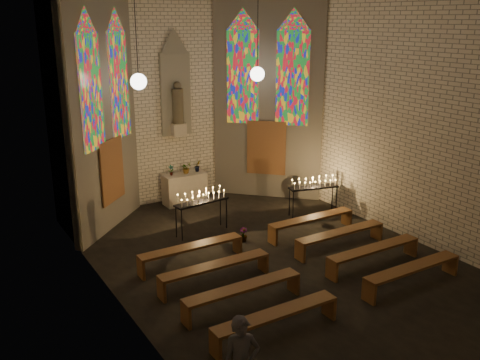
% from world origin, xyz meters
% --- Properties ---
extents(floor, '(12.00, 12.00, 0.00)m').
position_xyz_m(floor, '(0.00, 0.00, 0.00)').
color(floor, black).
rests_on(floor, ground).
extents(room, '(8.22, 12.43, 7.00)m').
position_xyz_m(room, '(-0.00, 3.37, 3.72)').
color(room, beige).
rests_on(room, ground).
extents(altar, '(1.40, 0.60, 1.00)m').
position_xyz_m(altar, '(0.00, 5.45, 0.50)').
color(altar, beige).
rests_on(altar, ground).
extents(flower_vase_left, '(0.19, 0.13, 0.34)m').
position_xyz_m(flower_vase_left, '(-0.44, 5.51, 1.17)').
color(flower_vase_left, '#4C723F').
rests_on(flower_vase_left, altar).
extents(flower_vase_center, '(0.42, 0.39, 0.37)m').
position_xyz_m(flower_vase_center, '(0.08, 5.49, 1.18)').
color(flower_vase_center, '#4C723F').
rests_on(flower_vase_center, altar).
extents(flower_vase_right, '(0.23, 0.20, 0.38)m').
position_xyz_m(flower_vase_right, '(0.50, 5.48, 1.19)').
color(flower_vase_right, '#4C723F').
rests_on(flower_vase_right, altar).
extents(aisle_flower_pot, '(0.25, 0.25, 0.39)m').
position_xyz_m(aisle_flower_pot, '(-0.03, 1.77, 0.20)').
color(aisle_flower_pot, '#4C723F').
rests_on(aisle_flower_pot, ground).
extents(votive_stand_left, '(1.63, 0.55, 1.18)m').
position_xyz_m(votive_stand_left, '(-0.69, 2.92, 1.01)').
color(votive_stand_left, black).
rests_on(votive_stand_left, ground).
extents(votive_stand_right, '(1.58, 0.73, 1.13)m').
position_xyz_m(votive_stand_right, '(2.90, 2.43, 0.97)').
color(votive_stand_right, black).
rests_on(votive_stand_right, ground).
extents(pew_left_0, '(2.70, 0.38, 0.52)m').
position_xyz_m(pew_left_0, '(-1.87, 1.22, 0.42)').
color(pew_left_0, brown).
rests_on(pew_left_0, ground).
extents(pew_right_0, '(2.70, 0.38, 0.52)m').
position_xyz_m(pew_right_0, '(1.87, 1.22, 0.42)').
color(pew_right_0, brown).
rests_on(pew_right_0, ground).
extents(pew_left_1, '(2.70, 0.38, 0.52)m').
position_xyz_m(pew_left_1, '(-1.87, 0.02, 0.42)').
color(pew_left_1, brown).
rests_on(pew_left_1, ground).
extents(pew_right_1, '(2.70, 0.38, 0.52)m').
position_xyz_m(pew_right_1, '(1.87, 0.02, 0.42)').
color(pew_right_1, brown).
rests_on(pew_right_1, ground).
extents(pew_left_2, '(2.70, 0.38, 0.52)m').
position_xyz_m(pew_left_2, '(-1.87, -1.18, 0.42)').
color(pew_left_2, brown).
rests_on(pew_left_2, ground).
extents(pew_right_2, '(2.70, 0.38, 0.52)m').
position_xyz_m(pew_right_2, '(1.87, -1.18, 0.42)').
color(pew_right_2, brown).
rests_on(pew_right_2, ground).
extents(pew_left_3, '(2.70, 0.38, 0.52)m').
position_xyz_m(pew_left_3, '(-1.87, -2.38, 0.42)').
color(pew_left_3, brown).
rests_on(pew_left_3, ground).
extents(pew_right_3, '(2.70, 0.38, 0.52)m').
position_xyz_m(pew_right_3, '(1.87, -2.38, 0.42)').
color(pew_right_3, brown).
rests_on(pew_right_3, ground).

